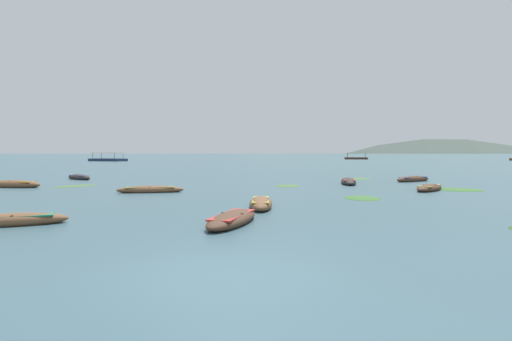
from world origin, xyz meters
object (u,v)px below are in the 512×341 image
rowboat_4 (429,188)px  rowboat_9 (232,219)px  rowboat_1 (348,182)px  ferry_1 (356,158)px  rowboat_6 (261,203)px  rowboat_8 (14,184)px  rowboat_3 (413,179)px  rowboat_7 (79,177)px  ferry_0 (108,160)px  rowboat_2 (14,220)px  rowboat_5 (150,190)px

rowboat_4 → rowboat_9: 16.63m
rowboat_1 → ferry_1: 118.99m
rowboat_6 → rowboat_8: bearing=153.5°
rowboat_3 → rowboat_7: rowboat_3 is taller
rowboat_9 → ferry_0: ferry_0 is taller
rowboat_8 → rowboat_9: 21.19m
rowboat_8 → rowboat_6: bearing=-26.5°
rowboat_4 → rowboat_7: bearing=162.9°
rowboat_2 → ferry_1: 140.11m
rowboat_5 → rowboat_3: bearing=31.3°
rowboat_2 → rowboat_8: 16.90m
rowboat_5 → rowboat_9: size_ratio=1.03×
rowboat_5 → rowboat_6: (7.02, -6.10, 0.01)m
rowboat_1 → rowboat_2: (-13.12, -18.99, -0.03)m
rowboat_6 → rowboat_9: rowboat_6 is taller
rowboat_3 → rowboat_9: (-11.70, -21.29, -0.03)m
rowboat_6 → rowboat_9: (-0.61, -4.17, -0.02)m
rowboat_1 → rowboat_9: rowboat_1 is taller
ferry_1 → rowboat_8: bearing=-108.4°
rowboat_4 → rowboat_9: (-10.38, -12.99, -0.00)m
rowboat_2 → ferry_0: bearing=113.3°
rowboat_6 → rowboat_2: bearing=-146.5°
rowboat_2 → rowboat_9: 7.07m
rowboat_7 → rowboat_1: bearing=-8.1°
rowboat_5 → rowboat_7: (-10.35, 11.07, 0.02)m
ferry_0 → rowboat_8: bearing=-68.9°
rowboat_4 → rowboat_8: bearing=-179.8°
rowboat_8 → rowboat_2: bearing=-54.5°
rowboat_1 → rowboat_4: bearing=-50.2°
rowboat_3 → ferry_0: ferry_0 is taller
rowboat_4 → ferry_1: bearing=83.6°
ferry_1 → rowboat_7: bearing=-109.6°
rowboat_2 → rowboat_5: 11.17m
rowboat_1 → rowboat_5: rowboat_1 is taller
rowboat_5 → rowboat_6: rowboat_6 is taller
rowboat_3 → ferry_1: 115.11m
rowboat_7 → rowboat_9: 27.14m
rowboat_5 → ferry_0: bearing=116.2°
rowboat_3 → rowboat_8: rowboat_8 is taller
rowboat_7 → ferry_0: bearing=113.2°
rowboat_4 → ferry_1: (13.70, 122.75, 0.29)m
rowboat_4 → rowboat_1: bearing=129.8°
rowboat_6 → rowboat_7: bearing=135.3°
rowboat_4 → rowboat_2: bearing=-141.4°
rowboat_5 → rowboat_9: (6.41, -10.27, -0.00)m
rowboat_2 → rowboat_7: bearing=113.7°
rowboat_5 → ferry_0: size_ratio=0.35×
rowboat_2 → rowboat_3: bearing=49.8°
rowboat_6 → rowboat_8: 19.49m
rowboat_5 → rowboat_6: size_ratio=1.10×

